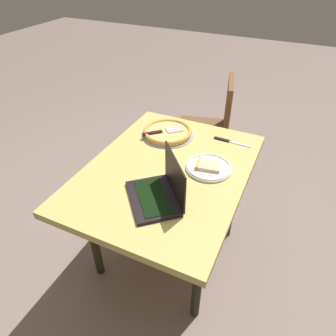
{
  "coord_description": "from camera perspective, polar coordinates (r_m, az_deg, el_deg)",
  "views": [
    {
      "loc": [
        -1.22,
        -0.57,
        1.76
      ],
      "look_at": [
        -0.04,
        -0.02,
        0.77
      ],
      "focal_mm": 32.42,
      "sensor_mm": 36.0,
      "label": 1
    }
  ],
  "objects": [
    {
      "name": "ground_plane",
      "position": [
        2.21,
        -0.13,
        -15.37
      ],
      "size": [
        12.0,
        12.0,
        0.0
      ],
      "primitive_type": "plane",
      "color": "#76645B"
    },
    {
      "name": "dining_table",
      "position": [
        1.74,
        -0.15,
        -2.09
      ],
      "size": [
        1.15,
        0.86,
        0.73
      ],
      "color": "tan",
      "rests_on": "ground_plane"
    },
    {
      "name": "laptop",
      "position": [
        1.48,
        -1.52,
        -4.3
      ],
      "size": [
        0.38,
        0.37,
        0.23
      ],
      "color": "black",
      "rests_on": "dining_table"
    },
    {
      "name": "pizza_plate",
      "position": [
        1.7,
        7.63,
        0.21
      ],
      "size": [
        0.26,
        0.26,
        0.04
      ],
      "color": "white",
      "rests_on": "dining_table"
    },
    {
      "name": "pizza_tray",
      "position": [
        1.98,
        -0.09,
        6.75
      ],
      "size": [
        0.34,
        0.34,
        0.04
      ],
      "color": "#9196AA",
      "rests_on": "dining_table"
    },
    {
      "name": "table_knife",
      "position": [
        1.96,
        11.33,
        4.97
      ],
      "size": [
        0.03,
        0.24,
        0.01
      ],
      "color": "silver",
      "rests_on": "dining_table"
    },
    {
      "name": "chair_near",
      "position": [
        2.59,
        8.27,
        8.1
      ],
      "size": [
        0.51,
        0.51,
        0.9
      ],
      "color": "brown",
      "rests_on": "ground_plane"
    }
  ]
}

